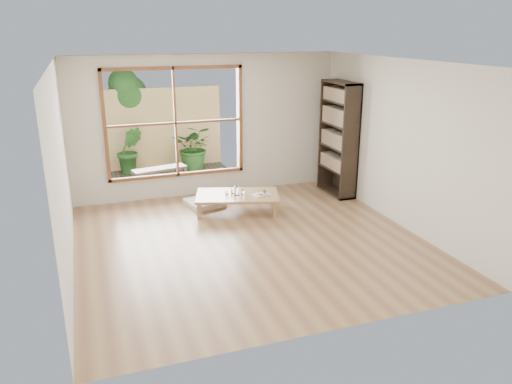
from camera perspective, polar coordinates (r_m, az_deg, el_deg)
ground at (r=7.51m, az=-0.72°, el=-5.59°), size 5.00×5.00×0.00m
low_table at (r=8.60m, az=-2.15°, el=-0.50°), size 1.58×1.17×0.31m
floor_cushion at (r=9.02m, az=-5.91°, el=-1.21°), size 0.71×0.71×0.09m
bookshelf at (r=9.51m, az=9.40°, el=6.03°), size 0.34×0.95×2.12m
glass_tall at (r=8.53m, az=-2.24°, el=0.14°), size 0.08×0.08×0.16m
glass_mid at (r=8.55m, az=-1.51°, el=-0.05°), size 0.06×0.06×0.09m
glass_short at (r=8.62m, az=-2.67°, el=0.11°), size 0.07×0.07×0.09m
glass_small at (r=8.59m, az=-3.33°, el=-0.02°), size 0.06×0.06×0.08m
food_tray at (r=8.54m, az=0.67°, el=-0.21°), size 0.31×0.24×0.09m
deck at (r=10.64m, az=-9.94°, el=1.39°), size 2.80×2.00×0.05m
garden_bench at (r=10.21m, az=-10.96°, el=2.40°), size 1.12×0.54×0.34m
bamboo_fence at (r=11.38m, az=-11.05°, el=7.10°), size 2.80×0.06×1.80m
shrub_right at (r=11.17m, az=-7.02°, el=5.14°), size 1.13×1.06×1.01m
shrub_left at (r=11.13m, az=-14.23°, el=4.68°), size 0.57×0.46×1.01m
garden_tree at (r=11.49m, az=-14.90°, el=10.61°), size 1.04×0.85×2.22m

